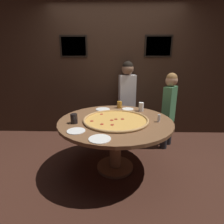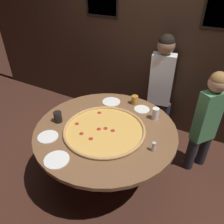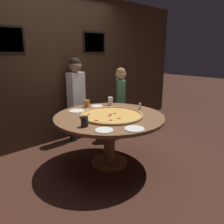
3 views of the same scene
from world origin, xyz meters
name	(u,v)px [view 2 (image 2 of 3)]	position (x,y,z in m)	size (l,w,h in m)	color
ground_plane	(107,175)	(0.00, 0.00, 0.00)	(24.00, 24.00, 0.00)	#422319
back_wall	(155,42)	(0.00, 1.35, 1.30)	(6.40, 0.08, 2.60)	#3D281C
dining_table	(106,138)	(0.00, 0.00, 0.60)	(1.51, 1.51, 0.74)	brown
giant_pizza	(104,130)	(0.01, -0.04, 0.75)	(0.86, 0.86, 0.03)	#E5A84C
drink_cup_far_left	(155,114)	(0.40, 0.42, 0.81)	(0.08, 0.08, 0.14)	white
drink_cup_near_right	(135,100)	(0.07, 0.60, 0.79)	(0.08, 0.08, 0.11)	#BC7A23
drink_cup_by_shaker	(58,117)	(-0.52, -0.14, 0.80)	(0.09, 0.09, 0.12)	black
white_plate_beside_cup	(57,160)	(-0.16, -0.60, 0.74)	(0.23, 0.23, 0.01)	white
white_plate_far_back	(48,137)	(-0.44, -0.40, 0.74)	(0.21, 0.21, 0.01)	white
white_plate_near_front	(142,109)	(0.20, 0.52, 0.74)	(0.18, 0.18, 0.01)	white
white_plate_left_side	(111,102)	(-0.20, 0.49, 0.74)	(0.23, 0.23, 0.01)	white
condiment_shaker	(154,147)	(0.56, -0.08, 0.79)	(0.04, 0.04, 0.10)	silver
diner_side_right	(207,118)	(0.92, 0.70, 0.74)	(0.29, 0.33, 1.31)	#232328
diner_side_left	(161,82)	(0.22, 1.13, 0.84)	(0.39, 0.22, 1.49)	#232328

